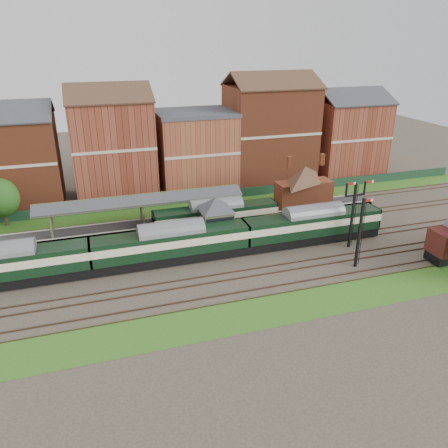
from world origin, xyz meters
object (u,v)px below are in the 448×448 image
object	(u,v)px
signal_box	(216,219)
dmu_train	(172,243)
semaphore_bracket	(353,211)
platform_railcar	(216,216)

from	to	relation	value
signal_box	dmu_train	size ratio (longest dim) A/B	0.11
signal_box	semaphore_bracket	world-z (taller)	semaphore_bracket
signal_box	dmu_train	world-z (taller)	signal_box
signal_box	dmu_train	bearing A→B (deg)	-151.84
signal_box	semaphore_bracket	size ratio (longest dim) A/B	0.73
semaphore_bracket	platform_railcar	size ratio (longest dim) A/B	0.51
semaphore_bracket	platform_railcar	distance (m)	16.87
semaphore_bracket	platform_railcar	xyz separation A→B (m)	(-14.06, 9.00, -2.44)
signal_box	platform_railcar	size ratio (longest dim) A/B	0.37
dmu_train	platform_railcar	world-z (taller)	dmu_train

